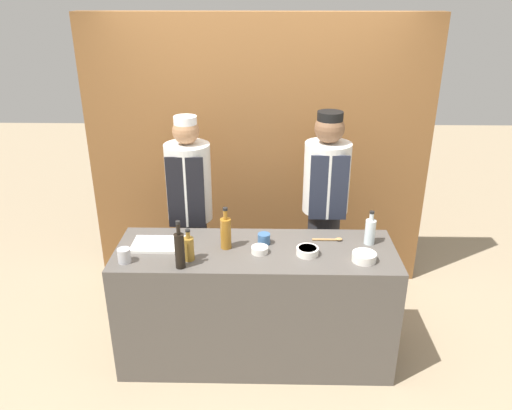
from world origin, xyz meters
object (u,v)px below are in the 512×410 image
object	(u,v)px
sauce_bowl_red	(307,251)
cup_steel	(124,256)
bottle_soy	(180,250)
cup_blue	(264,239)
wooden_spoon	(331,239)
bottle_amber	(226,232)
chef_right	(325,209)
cutting_board	(159,244)
sauce_bowl_green	(260,249)
sauce_bowl_yellow	(364,257)
bottle_clear	(370,231)
chef_left	(190,211)
bottle_vinegar	(189,248)

from	to	relation	value
sauce_bowl_red	cup_steel	distance (m)	1.22
bottle_soy	cup_steel	xyz separation A→B (m)	(-0.38, 0.06, -0.08)
cup_blue	wooden_spoon	distance (m)	0.48
bottle_amber	chef_right	bearing A→B (deg)	38.16
cup_blue	chef_right	bearing A→B (deg)	47.18
cutting_board	bottle_soy	bearing A→B (deg)	-55.66
bottle_amber	sauce_bowl_green	bearing A→B (deg)	-16.41
cutting_board	sauce_bowl_yellow	bearing A→B (deg)	-7.48
sauce_bowl_yellow	sauce_bowl_red	world-z (taller)	sauce_bowl_yellow
sauce_bowl_green	bottle_soy	distance (m)	0.56
sauce_bowl_green	bottle_amber	size ratio (longest dim) A/B	0.38
sauce_bowl_yellow	bottle_soy	size ratio (longest dim) A/B	0.49
wooden_spoon	bottle_clear	bearing A→B (deg)	-7.47
cup_blue	wooden_spoon	world-z (taller)	cup_blue
bottle_amber	cup_steel	distance (m)	0.69
sauce_bowl_green	chef_right	world-z (taller)	chef_right
cup_blue	chef_left	xyz separation A→B (m)	(-0.60, 0.52, -0.02)
cutting_board	bottle_amber	size ratio (longest dim) A/B	1.23
sauce_bowl_yellow	wooden_spoon	xyz separation A→B (m)	(-0.19, 0.28, -0.02)
sauce_bowl_yellow	sauce_bowl_red	size ratio (longest dim) A/B	1.06
cup_steel	chef_right	xyz separation A→B (m)	(1.40, 0.80, -0.01)
bottle_vinegar	bottle_clear	bearing A→B (deg)	11.74
cup_blue	bottle_soy	bearing A→B (deg)	-148.00
chef_right	cup_blue	bearing A→B (deg)	-132.82
cutting_board	bottle_soy	xyz separation A→B (m)	(0.20, -0.29, 0.12)
chef_right	sauce_bowl_green	bearing A→B (deg)	-127.94
sauce_bowl_green	bottle_vinegar	xyz separation A→B (m)	(-0.47, -0.10, 0.06)
sauce_bowl_yellow	sauce_bowl_red	bearing A→B (deg)	168.23
bottle_clear	cutting_board	bearing A→B (deg)	-177.47
sauce_bowl_red	chef_left	distance (m)	1.12
cutting_board	cup_steel	bearing A→B (deg)	-128.08
sauce_bowl_green	cup_blue	world-z (taller)	cup_blue
cutting_board	chef_right	bearing A→B (deg)	24.95
cutting_board	cup_steel	size ratio (longest dim) A/B	3.88
bottle_clear	bottle_vinegar	bearing A→B (deg)	-168.26
cup_blue	chef_right	distance (m)	0.71
sauce_bowl_red	cutting_board	size ratio (longest dim) A/B	0.40
chef_right	bottle_vinegar	bearing A→B (deg)	-142.19
sauce_bowl_yellow	chef_right	size ratio (longest dim) A/B	0.09
sauce_bowl_yellow	bottle_clear	xyz separation A→B (m)	(0.08, 0.25, 0.06)
chef_left	wooden_spoon	bearing A→B (deg)	-23.46
sauce_bowl_green	chef_left	bearing A→B (deg)	130.97
bottle_clear	cup_blue	bearing A→B (deg)	-178.48
bottle_amber	chef_left	xyz separation A→B (m)	(-0.33, 0.59, -0.11)
cutting_board	wooden_spoon	bearing A→B (deg)	4.74
cup_steel	chef_left	size ratio (longest dim) A/B	0.06
bottle_vinegar	cup_steel	xyz separation A→B (m)	(-0.42, -0.04, -0.04)
bottle_amber	wooden_spoon	size ratio (longest dim) A/B	1.41
sauce_bowl_green	bottle_clear	bearing A→B (deg)	11.26
sauce_bowl_green	wooden_spoon	world-z (taller)	sauce_bowl_green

